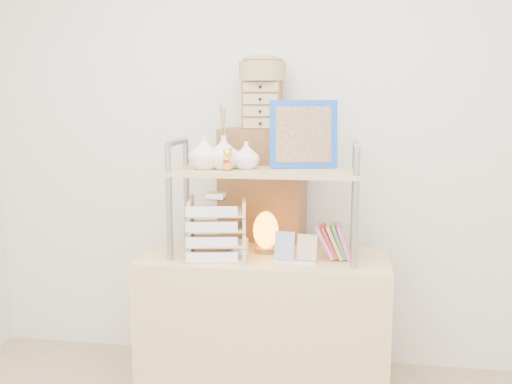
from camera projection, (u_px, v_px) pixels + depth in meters
room_shell at (231, 40)px, 1.85m from camera, size 3.42×3.41×2.61m
desk at (264, 328)px, 2.85m from camera, size 1.20×0.50×0.75m
cabinet at (263, 250)px, 3.17m from camera, size 0.47×0.28×1.35m
hutch at (254, 167)px, 2.74m from camera, size 0.90×0.34×0.75m
letter_tray at (217, 232)px, 2.73m from camera, size 0.30×0.29×0.32m
salt_lamp at (266, 231)px, 2.84m from camera, size 0.14×0.13×0.21m
desk_clock at (240, 249)px, 2.69m from camera, size 0.08×0.05×0.11m
postcard_stand at (295, 254)px, 2.67m from camera, size 0.21×0.08×0.14m
drawer_chest at (262, 105)px, 3.02m from camera, size 0.20×0.16×0.25m
woven_basket at (263, 72)px, 3.00m from camera, size 0.25×0.25×0.10m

